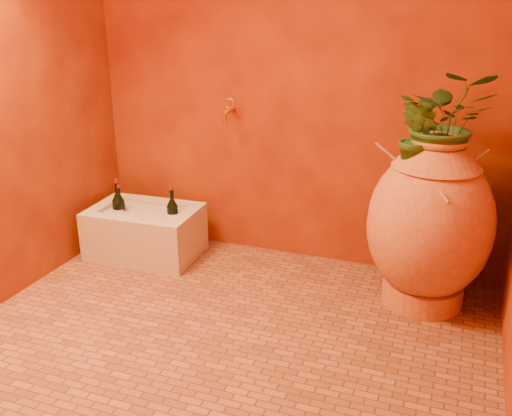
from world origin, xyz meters
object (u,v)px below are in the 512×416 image
at_px(wine_bottle_b, 173,215).
at_px(wine_bottle_c, 120,212).
at_px(stone_basin, 145,232).
at_px(wine_bottle_a, 119,211).
at_px(wall_tap, 229,110).
at_px(amphora, 430,224).

bearing_deg(wine_bottle_b, wine_bottle_c, -168.34).
height_order(stone_basin, wine_bottle_b, wine_bottle_b).
bearing_deg(stone_basin, wine_bottle_a, -167.16).
bearing_deg(wall_tap, wine_bottle_b, -141.80).
bearing_deg(wall_tap, wine_bottle_a, -154.55).
relative_size(amphora, wine_bottle_a, 2.82).
distance_m(stone_basin, wine_bottle_a, 0.21).
distance_m(amphora, wine_bottle_b, 1.53).
xyz_separation_m(amphora, wine_bottle_b, (-1.52, 0.04, -0.18)).
bearing_deg(wine_bottle_a, wine_bottle_c, 25.14).
height_order(wine_bottle_a, wine_bottle_c, wine_bottle_a).
bearing_deg(wine_bottle_b, stone_basin, -168.81).
height_order(amphora, wine_bottle_b, amphora).
bearing_deg(wine_bottle_b, wall_tap, 38.20).
bearing_deg(amphora, stone_basin, 179.72).
bearing_deg(wall_tap, wine_bottle_c, -154.54).
relative_size(stone_basin, wine_bottle_b, 2.33).
xyz_separation_m(amphora, wall_tap, (-1.23, 0.27, 0.45)).
bearing_deg(amphora, wall_tap, 167.52).
bearing_deg(stone_basin, amphora, -0.28).
height_order(wine_bottle_b, wine_bottle_c, wine_bottle_b).
relative_size(wine_bottle_b, wine_bottle_c, 1.01).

